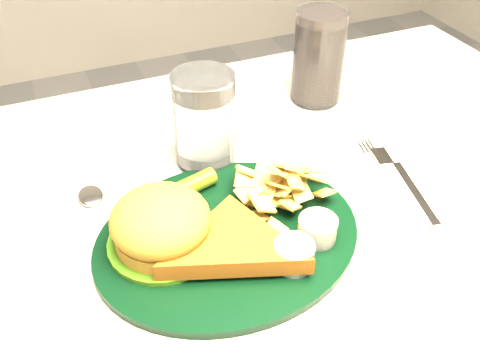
{
  "coord_description": "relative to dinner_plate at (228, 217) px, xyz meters",
  "views": [
    {
      "loc": [
        -0.22,
        -0.47,
        1.21
      ],
      "look_at": [
        -0.02,
        0.01,
        0.8
      ],
      "focal_mm": 40.0,
      "sensor_mm": 36.0,
      "label": 1
    }
  ],
  "objects": [
    {
      "name": "dinner_plate",
      "position": [
        0.0,
        0.0,
        0.0
      ],
      "size": [
        0.35,
        0.3,
        0.07
      ],
      "primitive_type": null,
      "rotation": [
        0.0,
        0.0,
        0.1
      ],
      "color": "black",
      "rests_on": "table"
    },
    {
      "name": "water_glass",
      "position": [
        0.03,
        0.16,
        0.03
      ],
      "size": [
        0.1,
        0.1,
        0.14
      ],
      "primitive_type": "cylinder",
      "rotation": [
        0.0,
        0.0,
        0.17
      ],
      "color": "white",
      "rests_on": "table"
    },
    {
      "name": "cola_glass",
      "position": [
        0.26,
        0.26,
        0.04
      ],
      "size": [
        0.09,
        0.09,
        0.15
      ],
      "primitive_type": "cylinder",
      "rotation": [
        0.0,
        0.0,
        -0.16
      ],
      "color": "black",
      "rests_on": "table"
    },
    {
      "name": "fork_napkin",
      "position": [
        0.26,
        -0.01,
        -0.03
      ],
      "size": [
        0.17,
        0.2,
        0.01
      ],
      "primitive_type": null,
      "rotation": [
        0.0,
        0.0,
        -0.23
      ],
      "color": "white",
      "rests_on": "table"
    },
    {
      "name": "spoon",
      "position": [
        -0.13,
        0.07,
        -0.03
      ],
      "size": [
        0.11,
        0.16,
        0.01
      ],
      "primitive_type": null,
      "rotation": [
        0.0,
        0.0,
        -0.5
      ],
      "color": "white",
      "rests_on": "table"
    },
    {
      "name": "ramekin",
      "position": [
        -0.24,
        0.13,
        -0.02
      ],
      "size": [
        0.05,
        0.05,
        0.03
      ],
      "primitive_type": "cylinder",
      "rotation": [
        0.0,
        0.0,
        0.3
      ],
      "color": "white",
      "rests_on": "table"
    },
    {
      "name": "wrapped_straw",
      "position": [
        -0.07,
        0.12,
        -0.03
      ],
      "size": [
        0.21,
        0.08,
        0.01
      ],
      "primitive_type": null,
      "rotation": [
        0.0,
        0.0,
        0.05
      ],
      "color": "white",
      "rests_on": "table"
    }
  ]
}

